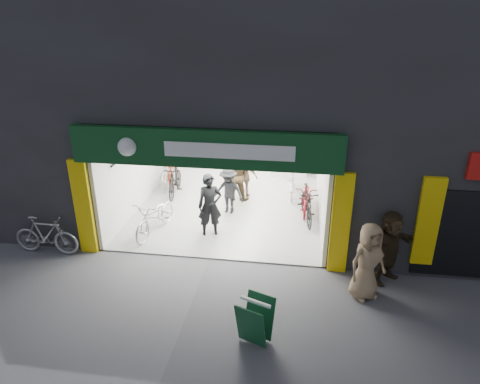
% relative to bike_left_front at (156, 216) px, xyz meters
% --- Properties ---
extents(ground, '(60.00, 60.00, 0.00)m').
position_rel_bike_left_front_xyz_m(ground, '(1.80, -1.19, -0.54)').
color(ground, '#56565B').
rests_on(ground, ground).
extents(building, '(17.00, 10.27, 8.00)m').
position_rel_bike_left_front_xyz_m(building, '(2.71, 3.79, 3.77)').
color(building, '#232326').
rests_on(building, ground).
extents(bike_left_front, '(1.12, 2.16, 1.08)m').
position_rel_bike_left_front_xyz_m(bike_left_front, '(0.00, 0.00, 0.00)').
color(bike_left_front, silver).
rests_on(bike_left_front, ground).
extents(bike_left_midfront, '(0.67, 1.92, 1.13)m').
position_rel_bike_left_front_xyz_m(bike_left_midfront, '(-0.24, 2.79, 0.02)').
color(bike_left_midfront, black).
rests_on(bike_left_midfront, ground).
extents(bike_left_midback, '(0.96, 1.91, 0.96)m').
position_rel_bike_left_front_xyz_m(bike_left_midback, '(-0.70, 4.00, -0.06)').
color(bike_left_midback, maroon).
rests_on(bike_left_midback, ground).
extents(bike_left_back, '(0.68, 2.02, 1.20)m').
position_rel_bike_left_front_xyz_m(bike_left_back, '(-0.70, 3.52, 0.06)').
color(bike_left_back, '#A8A8AC').
rests_on(bike_left_back, ground).
extents(bike_right_front, '(0.80, 1.90, 1.11)m').
position_rel_bike_left_front_xyz_m(bike_right_front, '(4.29, 1.41, 0.01)').
color(bike_right_front, black).
rests_on(bike_right_front, ground).
extents(bike_right_mid, '(0.75, 1.90, 0.98)m').
position_rel_bike_left_front_xyz_m(bike_right_mid, '(4.30, 2.11, -0.05)').
color(bike_right_mid, maroon).
rests_on(bike_right_mid, ground).
extents(bike_right_back, '(0.54, 1.89, 1.14)m').
position_rel_bike_left_front_xyz_m(bike_right_back, '(3.80, 3.33, 0.03)').
color(bike_right_back, '#B7B8BD').
rests_on(bike_right_back, ground).
extents(parked_bike, '(1.79, 0.53, 1.07)m').
position_rel_bike_left_front_xyz_m(parked_bike, '(-2.50, -1.49, -0.01)').
color(parked_bike, '#A3A4A8').
rests_on(parked_bike, ground).
extents(customer_a, '(0.79, 0.64, 1.87)m').
position_rel_bike_left_front_xyz_m(customer_a, '(1.58, 0.10, 0.39)').
color(customer_a, black).
rests_on(customer_a, ground).
extents(customer_b, '(0.91, 0.72, 1.79)m').
position_rel_bike_left_front_xyz_m(customer_b, '(1.94, 2.71, 0.36)').
color(customer_b, '#3A2C1A').
rests_on(customer_b, ground).
extents(customer_c, '(1.12, 0.82, 1.55)m').
position_rel_bike_left_front_xyz_m(customer_c, '(1.86, 1.58, 0.23)').
color(customer_c, black).
rests_on(customer_c, ground).
extents(customer_d, '(0.96, 0.54, 1.54)m').
position_rel_bike_left_front_xyz_m(customer_d, '(2.19, 2.95, 0.23)').
color(customer_d, '#83694C').
rests_on(customer_d, ground).
extents(pedestrian_near, '(1.06, 0.96, 1.82)m').
position_rel_bike_left_front_xyz_m(pedestrian_near, '(5.60, -2.22, 0.37)').
color(pedestrian_near, '#957957').
rests_on(pedestrian_near, ground).
extents(pedestrian_far, '(1.56, 1.56, 1.80)m').
position_rel_bike_left_front_xyz_m(pedestrian_far, '(6.18, -1.49, 0.36)').
color(pedestrian_far, '#332717').
rests_on(pedestrian_far, ground).
extents(sandwich_board, '(0.77, 0.78, 0.92)m').
position_rel_bike_left_front_xyz_m(sandwich_board, '(3.32, -4.00, -0.03)').
color(sandwich_board, '#104122').
rests_on(sandwich_board, ground).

